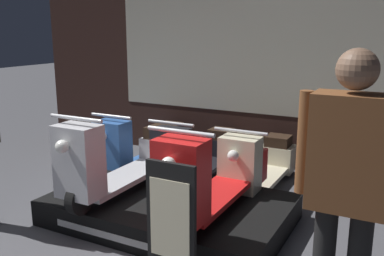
# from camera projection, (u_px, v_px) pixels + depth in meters

# --- Properties ---
(shop_wall_back) EXTENTS (6.81, 0.09, 3.20)m
(shop_wall_back) POSITION_uv_depth(u_px,v_px,m) (244.00, 45.00, 5.64)
(shop_wall_back) COLOR #331E19
(shop_wall_back) RESTS_ON ground_plane
(display_platform) EXTENTS (2.20, 1.37, 0.24)m
(display_platform) POSITION_uv_depth(u_px,v_px,m) (170.00, 209.00, 4.09)
(display_platform) COLOR black
(display_platform) RESTS_ON ground_plane
(scooter_display_left) EXTENTS (0.54, 1.71, 0.86)m
(scooter_display_left) POSITION_uv_depth(u_px,v_px,m) (122.00, 160.00, 4.16)
(scooter_display_left) COLOR black
(scooter_display_left) RESTS_ON display_platform
(scooter_display_right) EXTENTS (0.54, 1.71, 0.86)m
(scooter_display_right) POSITION_uv_depth(u_px,v_px,m) (214.00, 176.00, 3.71)
(scooter_display_right) COLOR black
(scooter_display_right) RESTS_ON display_platform
(scooter_backrow_0) EXTENTS (0.54, 1.71, 0.86)m
(scooter_backrow_0) POSITION_uv_depth(u_px,v_px,m) (142.00, 148.00, 5.45)
(scooter_backrow_0) COLOR black
(scooter_backrow_0) RESTS_ON ground_plane
(scooter_backrow_1) EXTENTS (0.54, 1.71, 0.86)m
(scooter_backrow_1) POSITION_uv_depth(u_px,v_px,m) (197.00, 156.00, 5.10)
(scooter_backrow_1) COLOR black
(scooter_backrow_1) RESTS_ON ground_plane
(scooter_backrow_2) EXTENTS (0.54, 1.71, 0.86)m
(scooter_backrow_2) POSITION_uv_depth(u_px,v_px,m) (259.00, 166.00, 4.74)
(scooter_backrow_2) COLOR black
(scooter_backrow_2) RESTS_ON ground_plane
(person_right_browsing) EXTENTS (0.59, 0.24, 1.72)m
(person_right_browsing) POSITION_uv_depth(u_px,v_px,m) (348.00, 176.00, 2.36)
(person_right_browsing) COLOR black
(person_right_browsing) RESTS_ON ground_plane
(price_sign_board) EXTENTS (0.37, 0.04, 0.95)m
(price_sign_board) POSITION_uv_depth(u_px,v_px,m) (171.00, 228.00, 2.93)
(price_sign_board) COLOR black
(price_sign_board) RESTS_ON ground_plane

